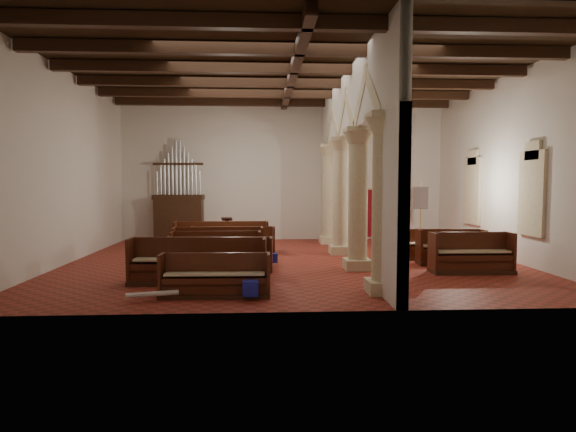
% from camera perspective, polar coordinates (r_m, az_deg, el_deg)
% --- Properties ---
extents(floor, '(14.00, 14.00, 0.00)m').
position_cam_1_polar(floor, '(15.42, 0.50, -5.41)').
color(floor, maroon).
rests_on(floor, ground).
extents(ceiling, '(14.00, 14.00, 0.00)m').
position_cam_1_polar(ceiling, '(15.60, 0.51, 16.89)').
color(ceiling, black).
rests_on(ceiling, wall_back).
extents(wall_back, '(14.00, 0.02, 6.00)m').
position_cam_1_polar(wall_back, '(21.21, -0.51, 5.30)').
color(wall_back, silver).
rests_on(wall_back, floor).
extents(wall_front, '(14.00, 0.02, 6.00)m').
position_cam_1_polar(wall_front, '(9.24, 2.85, 6.98)').
color(wall_front, silver).
rests_on(wall_front, floor).
extents(wall_left, '(0.02, 12.00, 6.00)m').
position_cam_1_polar(wall_left, '(16.35, -24.91, 5.31)').
color(wall_left, silver).
rests_on(wall_left, floor).
extents(wall_right, '(0.02, 12.00, 6.00)m').
position_cam_1_polar(wall_right, '(17.14, 24.67, 5.24)').
color(wall_right, silver).
rests_on(wall_right, floor).
extents(ceiling_beams, '(13.80, 11.80, 0.30)m').
position_cam_1_polar(ceiling_beams, '(15.56, 0.51, 16.24)').
color(ceiling_beams, '#351D11').
rests_on(ceiling_beams, wall_back).
extents(arcade, '(0.90, 11.90, 6.00)m').
position_cam_1_polar(arcade, '(15.46, 7.24, 7.84)').
color(arcade, beige).
rests_on(arcade, floor).
extents(window_right_a, '(0.03, 1.00, 2.20)m').
position_cam_1_polar(window_right_a, '(15.82, 27.04, 2.41)').
color(window_right_a, '#2D654D').
rests_on(window_right_a, wall_right).
extents(window_right_b, '(0.03, 1.00, 2.20)m').
position_cam_1_polar(window_right_b, '(19.38, 21.10, 2.79)').
color(window_right_b, '#2D654D').
rests_on(window_right_b, wall_right).
extents(window_back, '(1.00, 0.03, 2.20)m').
position_cam_1_polar(window_back, '(21.98, 12.64, 3.07)').
color(window_back, '#2D654D').
rests_on(window_back, wall_back).
extents(pipe_organ, '(2.10, 0.85, 4.40)m').
position_cam_1_polar(pipe_organ, '(21.01, -12.80, 0.77)').
color(pipe_organ, '#351D11').
rests_on(pipe_organ, floor).
extents(lectern, '(0.45, 0.45, 1.08)m').
position_cam_1_polar(lectern, '(20.34, -7.22, -1.88)').
color(lectern, '#331E10').
rests_on(lectern, floor).
extents(dossal_curtain, '(1.80, 0.07, 2.17)m').
position_cam_1_polar(dossal_curtain, '(21.61, 8.81, 0.36)').
color(dossal_curtain, maroon).
rests_on(dossal_curtain, floor).
extents(processional_banner, '(0.55, 0.70, 2.52)m').
position_cam_1_polar(processional_banner, '(20.10, 15.41, -1.00)').
color(processional_banner, '#351D11').
rests_on(processional_banner, floor).
extents(hymnal_box_a, '(0.34, 0.28, 0.33)m').
position_cam_1_polar(hymnal_box_a, '(10.41, -4.45, -8.53)').
color(hymnal_box_a, navy).
rests_on(hymnal_box_a, floor).
extents(hymnal_box_b, '(0.40, 0.35, 0.36)m').
position_cam_1_polar(hymnal_box_b, '(13.13, -6.13, -5.84)').
color(hymnal_box_b, navy).
rests_on(hymnal_box_b, floor).
extents(hymnal_box_c, '(0.33, 0.30, 0.28)m').
position_cam_1_polar(hymnal_box_c, '(14.58, -1.90, -5.00)').
color(hymnal_box_c, '#14168E').
rests_on(hymnal_box_c, floor).
extents(tube_heater_a, '(1.07, 0.38, 0.11)m').
position_cam_1_polar(tube_heater_a, '(10.70, -15.76, -8.89)').
color(tube_heater_a, silver).
rests_on(tube_heater_a, floor).
extents(tube_heater_b, '(0.98, 0.28, 0.10)m').
position_cam_1_polar(tube_heater_b, '(11.30, -6.02, -8.08)').
color(tube_heater_b, white).
rests_on(tube_heater_b, floor).
extents(nave_pew_0, '(2.44, 0.70, 0.95)m').
position_cam_1_polar(nave_pew_0, '(10.83, -8.61, -7.78)').
color(nave_pew_0, '#351D11').
rests_on(nave_pew_0, floor).
extents(nave_pew_1, '(3.42, 0.91, 1.14)m').
position_cam_1_polar(nave_pew_1, '(12.23, -10.62, -6.16)').
color(nave_pew_1, '#351D11').
rests_on(nave_pew_1, floor).
extents(nave_pew_2, '(2.46, 0.68, 0.98)m').
position_cam_1_polar(nave_pew_2, '(12.85, -8.38, -5.87)').
color(nave_pew_2, '#351D11').
rests_on(nave_pew_2, floor).
extents(nave_pew_3, '(3.05, 0.82, 0.97)m').
position_cam_1_polar(nave_pew_3, '(13.80, -8.16, -5.22)').
color(nave_pew_3, '#351D11').
rests_on(nave_pew_3, floor).
extents(nave_pew_4, '(2.78, 0.73, 1.00)m').
position_cam_1_polar(nave_pew_4, '(15.10, -8.52, -4.38)').
color(nave_pew_4, '#351D11').
rests_on(nave_pew_4, floor).
extents(nave_pew_5, '(2.91, 0.84, 1.08)m').
position_cam_1_polar(nave_pew_5, '(15.70, -8.26, -3.96)').
color(nave_pew_5, '#351D11').
rests_on(nave_pew_5, floor).
extents(nave_pew_6, '(2.98, 0.73, 0.97)m').
position_cam_1_polar(nave_pew_6, '(16.97, -6.55, -3.48)').
color(nave_pew_6, '#351D11').
rests_on(nave_pew_6, floor).
extents(nave_pew_7, '(3.39, 0.74, 1.10)m').
position_cam_1_polar(nave_pew_7, '(17.59, -7.87, -3.08)').
color(nave_pew_7, '#351D11').
rests_on(nave_pew_7, floor).
extents(aisle_pew_0, '(2.26, 0.77, 1.13)m').
position_cam_1_polar(aisle_pew_0, '(14.38, 20.90, -4.82)').
color(aisle_pew_0, '#351D11').
rests_on(aisle_pew_0, floor).
extents(aisle_pew_1, '(2.06, 0.82, 1.08)m').
position_cam_1_polar(aisle_pew_1, '(15.62, 18.72, -4.14)').
color(aisle_pew_1, '#351D11').
rests_on(aisle_pew_1, floor).
extents(aisle_pew_2, '(1.95, 0.73, 0.98)m').
position_cam_1_polar(aisle_pew_2, '(16.46, 15.74, -3.80)').
color(aisle_pew_2, '#351D11').
rests_on(aisle_pew_2, floor).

